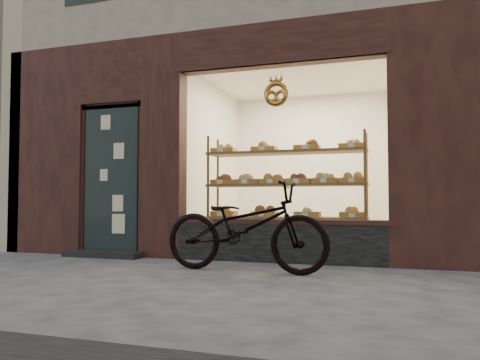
% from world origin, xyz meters
% --- Properties ---
extents(ground, '(90.00, 90.00, 0.00)m').
position_xyz_m(ground, '(0.00, 0.00, 0.00)').
color(ground, '#3E3D41').
extents(display_shelf, '(2.20, 0.45, 1.70)m').
position_xyz_m(display_shelf, '(0.45, 2.55, 0.87)').
color(display_shelf, brown).
rests_on(display_shelf, ground).
extents(bicycle, '(1.93, 0.78, 1.00)m').
position_xyz_m(bicycle, '(0.28, 1.20, 0.50)').
color(bicycle, black).
rests_on(bicycle, ground).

